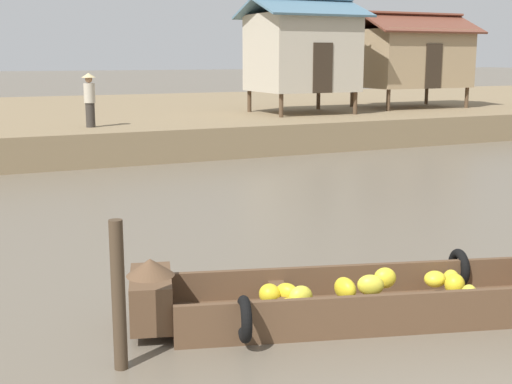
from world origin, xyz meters
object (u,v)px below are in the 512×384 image
banana_boat (363,296)px  vendor_person (90,97)px  mooring_post (118,296)px  stilt_house_mid_left (302,51)px  stilt_house_mid_right (410,57)px

banana_boat → vendor_person: size_ratio=3.40×
vendor_person → mooring_post: 15.15m
stilt_house_mid_left → vendor_person: stilt_house_mid_left is taller
vendor_person → banana_boat: bearing=-89.0°
banana_boat → stilt_house_mid_right: 22.58m
stilt_house_mid_left → mooring_post: 20.46m
stilt_house_mid_left → mooring_post: bearing=-123.7°
stilt_house_mid_left → vendor_person: size_ratio=2.62×
vendor_person → mooring_post: (-2.76, -14.85, -1.14)m
banana_boat → mooring_post: 3.07m
stilt_house_mid_left → stilt_house_mid_right: 5.75m
stilt_house_mid_left → stilt_house_mid_right: (5.70, 0.77, -0.21)m
banana_boat → vendor_person: (-0.27, 14.72, 1.64)m
stilt_house_mid_right → mooring_post: bearing=-133.9°
stilt_house_mid_left → stilt_house_mid_right: stilt_house_mid_left is taller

